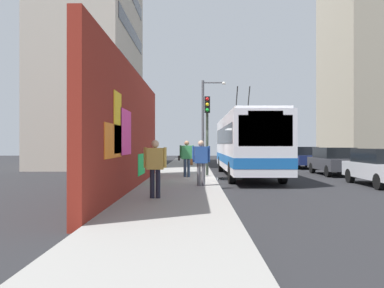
{
  "coord_description": "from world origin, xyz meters",
  "views": [
    {
      "loc": [
        -18.44,
        0.95,
        1.77
      ],
      "look_at": [
        1.44,
        1.14,
        1.78
      ],
      "focal_mm": 35.43,
      "sensor_mm": 36.0,
      "label": 1
    }
  ],
  "objects_px": {
    "city_bus": "(246,143)",
    "pedestrian_at_curb": "(201,159)",
    "pedestrian_midblock": "(187,155)",
    "pedestrian_near_wall": "(155,164)",
    "street_lamp": "(206,117)",
    "parked_car_navy": "(303,157)",
    "traffic_light": "(207,122)",
    "parked_car_dark_gray": "(334,161)",
    "parked_car_silver": "(383,166)"
  },
  "relations": [
    {
      "from": "pedestrian_near_wall",
      "to": "traffic_light",
      "type": "bearing_deg",
      "value": -12.49
    },
    {
      "from": "city_bus",
      "to": "pedestrian_midblock",
      "type": "bearing_deg",
      "value": 121.19
    },
    {
      "from": "pedestrian_midblock",
      "to": "street_lamp",
      "type": "relative_size",
      "value": 0.3
    },
    {
      "from": "parked_car_silver",
      "to": "pedestrian_midblock",
      "type": "height_order",
      "value": "pedestrian_midblock"
    },
    {
      "from": "parked_car_silver",
      "to": "parked_car_navy",
      "type": "relative_size",
      "value": 0.92
    },
    {
      "from": "pedestrian_at_curb",
      "to": "pedestrian_near_wall",
      "type": "bearing_deg",
      "value": 157.24
    },
    {
      "from": "pedestrian_at_curb",
      "to": "city_bus",
      "type": "bearing_deg",
      "value": -23.48
    },
    {
      "from": "parked_car_silver",
      "to": "pedestrian_midblock",
      "type": "relative_size",
      "value": 2.33
    },
    {
      "from": "pedestrian_midblock",
      "to": "city_bus",
      "type": "bearing_deg",
      "value": -58.81
    },
    {
      "from": "city_bus",
      "to": "parked_car_silver",
      "type": "distance_m",
      "value": 6.96
    },
    {
      "from": "pedestrian_near_wall",
      "to": "pedestrian_at_curb",
      "type": "relative_size",
      "value": 0.98
    },
    {
      "from": "pedestrian_near_wall",
      "to": "traffic_light",
      "type": "xyz_separation_m",
      "value": [
        8.21,
        -1.82,
        1.73
      ]
    },
    {
      "from": "parked_car_navy",
      "to": "pedestrian_at_curb",
      "type": "relative_size",
      "value": 2.57
    },
    {
      "from": "city_bus",
      "to": "parked_car_navy",
      "type": "relative_size",
      "value": 2.52
    },
    {
      "from": "parked_car_silver",
      "to": "pedestrian_midblock",
      "type": "distance_m",
      "value": 8.79
    },
    {
      "from": "parked_car_dark_gray",
      "to": "parked_car_navy",
      "type": "bearing_deg",
      "value": -0.0
    },
    {
      "from": "parked_car_dark_gray",
      "to": "street_lamp",
      "type": "distance_m",
      "value": 8.83
    },
    {
      "from": "parked_car_silver",
      "to": "pedestrian_at_curb",
      "type": "relative_size",
      "value": 2.35
    },
    {
      "from": "traffic_light",
      "to": "street_lamp",
      "type": "relative_size",
      "value": 0.68
    },
    {
      "from": "parked_car_dark_gray",
      "to": "pedestrian_midblock",
      "type": "distance_m",
      "value": 8.96
    },
    {
      "from": "street_lamp",
      "to": "pedestrian_at_curb",
      "type": "bearing_deg",
      "value": 177.49
    },
    {
      "from": "pedestrian_at_curb",
      "to": "pedestrian_midblock",
      "type": "bearing_deg",
      "value": 9.4
    },
    {
      "from": "traffic_light",
      "to": "street_lamp",
      "type": "distance_m",
      "value": 6.46
    },
    {
      "from": "parked_car_navy",
      "to": "pedestrian_at_curb",
      "type": "height_order",
      "value": "pedestrian_at_curb"
    },
    {
      "from": "pedestrian_midblock",
      "to": "pedestrian_near_wall",
      "type": "distance_m",
      "value": 7.36
    },
    {
      "from": "city_bus",
      "to": "parked_car_dark_gray",
      "type": "relative_size",
      "value": 2.75
    },
    {
      "from": "pedestrian_midblock",
      "to": "parked_car_silver",
      "type": "bearing_deg",
      "value": -107.1
    },
    {
      "from": "traffic_light",
      "to": "parked_car_silver",
      "type": "bearing_deg",
      "value": -115.3
    },
    {
      "from": "parked_car_silver",
      "to": "pedestrian_near_wall",
      "type": "bearing_deg",
      "value": 117.3
    },
    {
      "from": "pedestrian_near_wall",
      "to": "street_lamp",
      "type": "relative_size",
      "value": 0.29
    },
    {
      "from": "city_bus",
      "to": "pedestrian_near_wall",
      "type": "height_order",
      "value": "city_bus"
    },
    {
      "from": "pedestrian_near_wall",
      "to": "traffic_light",
      "type": "distance_m",
      "value": 8.58
    },
    {
      "from": "street_lamp",
      "to": "parked_car_dark_gray",
      "type": "bearing_deg",
      "value": -120.06
    },
    {
      "from": "parked_car_navy",
      "to": "pedestrian_midblock",
      "type": "height_order",
      "value": "pedestrian_midblock"
    },
    {
      "from": "parked_car_navy",
      "to": "traffic_light",
      "type": "xyz_separation_m",
      "value": [
        -8.62,
        7.35,
        2.08
      ]
    },
    {
      "from": "pedestrian_near_wall",
      "to": "street_lamp",
      "type": "bearing_deg",
      "value": -7.46
    },
    {
      "from": "parked_car_navy",
      "to": "pedestrian_near_wall",
      "type": "relative_size",
      "value": 2.61
    },
    {
      "from": "pedestrian_at_curb",
      "to": "traffic_light",
      "type": "bearing_deg",
      "value": -4.7
    },
    {
      "from": "parked_car_silver",
      "to": "traffic_light",
      "type": "relative_size",
      "value": 1.02
    },
    {
      "from": "city_bus",
      "to": "pedestrian_midblock",
      "type": "height_order",
      "value": "city_bus"
    },
    {
      "from": "parked_car_silver",
      "to": "parked_car_navy",
      "type": "height_order",
      "value": "same"
    },
    {
      "from": "city_bus",
      "to": "parked_car_silver",
      "type": "xyz_separation_m",
      "value": [
        -4.52,
        -5.2,
        -1.01
      ]
    },
    {
      "from": "parked_car_dark_gray",
      "to": "pedestrian_near_wall",
      "type": "relative_size",
      "value": 2.39
    },
    {
      "from": "pedestrian_near_wall",
      "to": "traffic_light",
      "type": "height_order",
      "value": "traffic_light"
    },
    {
      "from": "city_bus",
      "to": "street_lamp",
      "type": "bearing_deg",
      "value": 20.91
    },
    {
      "from": "parked_car_dark_gray",
      "to": "parked_car_navy",
      "type": "xyz_separation_m",
      "value": [
        6.4,
        -0.0,
        0.0
      ]
    },
    {
      "from": "city_bus",
      "to": "pedestrian_at_curb",
      "type": "height_order",
      "value": "city_bus"
    },
    {
      "from": "parked_car_navy",
      "to": "traffic_light",
      "type": "relative_size",
      "value": 1.11
    },
    {
      "from": "parked_car_dark_gray",
      "to": "pedestrian_near_wall",
      "type": "height_order",
      "value": "pedestrian_near_wall"
    },
    {
      "from": "traffic_light",
      "to": "parked_car_dark_gray",
      "type": "bearing_deg",
      "value": -73.2
    }
  ]
}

